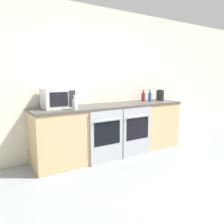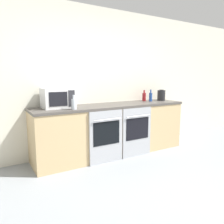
{
  "view_description": "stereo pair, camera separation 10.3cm",
  "coord_description": "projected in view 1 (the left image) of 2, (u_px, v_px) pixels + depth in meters",
  "views": [
    {
      "loc": [
        -2.03,
        -1.46,
        1.38
      ],
      "look_at": [
        0.0,
        1.77,
        0.76
      ],
      "focal_mm": 35.0,
      "sensor_mm": 36.0,
      "label": 1
    },
    {
      "loc": [
        -1.94,
        -1.51,
        1.38
      ],
      "look_at": [
        0.0,
        1.77,
        0.76
      ],
      "focal_mm": 35.0,
      "sensor_mm": 36.0,
      "label": 2
    }
  ],
  "objects": [
    {
      "name": "bottle_blue",
      "position": [
        150.0,
        97.0,
        4.34
      ],
      "size": [
        0.06,
        0.06,
        0.23
      ],
      "color": "#234793",
      "rests_on": "counter_back"
    },
    {
      "name": "oven_right",
      "position": [
        137.0,
        132.0,
        3.8
      ],
      "size": [
        0.59,
        0.06,
        0.86
      ],
      "color": "#A8AAAF",
      "rests_on": "ground_plane"
    },
    {
      "name": "ground_plane",
      "position": [
        194.0,
        198.0,
        2.51
      ],
      "size": [
        16.0,
        16.0,
        0.0
      ],
      "primitive_type": "plane",
      "color": "gray"
    },
    {
      "name": "kettle",
      "position": [
        160.0,
        95.0,
        4.49
      ],
      "size": [
        0.16,
        0.16,
        0.22
      ],
      "color": "#232326",
      "rests_on": "counter_back"
    },
    {
      "name": "microwave",
      "position": [
        58.0,
        98.0,
        3.39
      ],
      "size": [
        0.46,
        0.38,
        0.31
      ],
      "color": "silver",
      "rests_on": "counter_back"
    },
    {
      "name": "oven_left",
      "position": [
        107.0,
        137.0,
        3.48
      ],
      "size": [
        0.59,
        0.06,
        0.86
      ],
      "color": "#A8AAAF",
      "rests_on": "ground_plane"
    },
    {
      "name": "wall_back",
      "position": [
        102.0,
        81.0,
        4.07
      ],
      "size": [
        10.0,
        0.06,
        2.6
      ],
      "color": "silver",
      "rests_on": "ground_plane"
    },
    {
      "name": "bottle_red",
      "position": [
        143.0,
        97.0,
        4.41
      ],
      "size": [
        0.07,
        0.07,
        0.22
      ],
      "color": "maroon",
      "rests_on": "counter_back"
    },
    {
      "name": "bottle_clear",
      "position": [
        75.0,
        104.0,
        3.24
      ],
      "size": [
        0.08,
        0.08,
        0.22
      ],
      "color": "silver",
      "rests_on": "counter_back"
    },
    {
      "name": "counter_back",
      "position": [
        112.0,
        129.0,
        3.92
      ],
      "size": [
        2.8,
        0.66,
        0.9
      ],
      "color": "tan",
      "rests_on": "ground_plane"
    }
  ]
}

